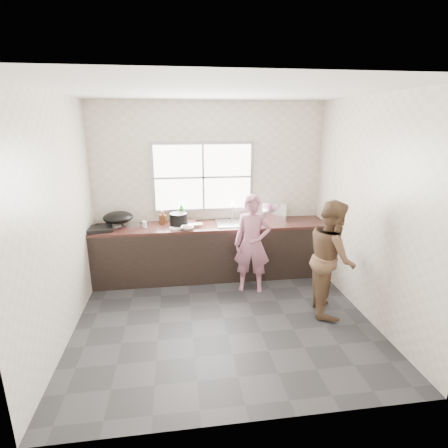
{
  "coord_description": "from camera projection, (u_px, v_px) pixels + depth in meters",
  "views": [
    {
      "loc": [
        -0.53,
        -3.86,
        2.39
      ],
      "look_at": [
        0.1,
        0.65,
        1.05
      ],
      "focal_mm": 28.0,
      "sensor_mm": 36.0,
      "label": 1
    }
  ],
  "objects": [
    {
      "name": "floor",
      "position": [
        223.0,
        319.0,
        4.41
      ],
      "size": [
        3.6,
        3.2,
        0.01
      ],
      "primitive_type": "cube",
      "color": "#2A2A2C",
      "rests_on": "ground"
    },
    {
      "name": "ceiling",
      "position": [
        223.0,
        90.0,
        3.64
      ],
      "size": [
        3.6,
        3.2,
        0.01
      ],
      "primitive_type": "cube",
      "color": "silver",
      "rests_on": "wall_back"
    },
    {
      "name": "wall_back",
      "position": [
        209.0,
        189.0,
        5.55
      ],
      "size": [
        3.6,
        0.01,
        2.7
      ],
      "primitive_type": "cube",
      "color": "beige",
      "rests_on": "ground"
    },
    {
      "name": "wall_left",
      "position": [
        59.0,
        221.0,
        3.79
      ],
      "size": [
        0.01,
        3.2,
        2.7
      ],
      "primitive_type": "cube",
      "color": "beige",
      "rests_on": "ground"
    },
    {
      "name": "wall_right",
      "position": [
        369.0,
        210.0,
        4.27
      ],
      "size": [
        0.01,
        3.2,
        2.7
      ],
      "primitive_type": "cube",
      "color": "beige",
      "rests_on": "ground"
    },
    {
      "name": "wall_front",
      "position": [
        254.0,
        272.0,
        2.5
      ],
      "size": [
        3.6,
        0.01,
        2.7
      ],
      "primitive_type": "cube",
      "color": "silver",
      "rests_on": "ground"
    },
    {
      "name": "cabinet",
      "position": [
        212.0,
        252.0,
        5.52
      ],
      "size": [
        3.6,
        0.62,
        0.82
      ],
      "primitive_type": "cube",
      "color": "black",
      "rests_on": "floor"
    },
    {
      "name": "countertop",
      "position": [
        212.0,
        226.0,
        5.4
      ],
      "size": [
        3.6,
        0.64,
        0.04
      ],
      "primitive_type": "cube",
      "color": "#331915",
      "rests_on": "cabinet"
    },
    {
      "name": "sink",
      "position": [
        234.0,
        223.0,
        5.43
      ],
      "size": [
        0.55,
        0.45,
        0.02
      ],
      "primitive_type": "cube",
      "color": "silver",
      "rests_on": "countertop"
    },
    {
      "name": "faucet",
      "position": [
        232.0,
        211.0,
        5.58
      ],
      "size": [
        0.02,
        0.02,
        0.3
      ],
      "primitive_type": "cylinder",
      "color": "silver",
      "rests_on": "countertop"
    },
    {
      "name": "window_frame",
      "position": [
        203.0,
        177.0,
        5.47
      ],
      "size": [
        1.6,
        0.05,
        1.1
      ],
      "primitive_type": "cube",
      "color": "#9EA0A5",
      "rests_on": "wall_back"
    },
    {
      "name": "window_glazing",
      "position": [
        203.0,
        177.0,
        5.44
      ],
      "size": [
        1.5,
        0.01,
        1.0
      ],
      "primitive_type": "cube",
      "color": "white",
      "rests_on": "window_frame"
    },
    {
      "name": "woman",
      "position": [
        252.0,
        247.0,
        4.99
      ],
      "size": [
        0.55,
        0.43,
        1.33
      ],
      "primitive_type": "imported",
      "rotation": [
        0.0,
        0.0,
        -0.26
      ],
      "color": "#B36B83",
      "rests_on": "floor"
    },
    {
      "name": "person_side",
      "position": [
        331.0,
        257.0,
        4.41
      ],
      "size": [
        0.7,
        0.82,
        1.48
      ],
      "primitive_type": "imported",
      "rotation": [
        0.0,
        0.0,
        1.35
      ],
      "color": "brown",
      "rests_on": "floor"
    },
    {
      "name": "cutting_board",
      "position": [
        183.0,
        222.0,
        5.43
      ],
      "size": [
        0.5,
        0.5,
        0.04
      ],
      "primitive_type": "cylinder",
      "rotation": [
        0.0,
        0.0,
        -0.35
      ],
      "color": "black",
      "rests_on": "countertop"
    },
    {
      "name": "cleaver",
      "position": [
        195.0,
        224.0,
        5.26
      ],
      "size": [
        0.22,
        0.13,
        0.01
      ],
      "primitive_type": "cube",
      "rotation": [
        0.0,
        0.0,
        0.12
      ],
      "color": "silver",
      "rests_on": "cutting_board"
    },
    {
      "name": "bowl_mince",
      "position": [
        187.0,
        228.0,
        5.13
      ],
      "size": [
        0.22,
        0.22,
        0.05
      ],
      "primitive_type": "imported",
      "rotation": [
        0.0,
        0.0,
        -0.16
      ],
      "color": "white",
      "rests_on": "countertop"
    },
    {
      "name": "bowl_crabs",
      "position": [
        254.0,
        224.0,
        5.29
      ],
      "size": [
        0.26,
        0.26,
        0.06
      ],
      "primitive_type": "imported",
      "rotation": [
        0.0,
        0.0,
        0.4
      ],
      "color": "white",
      "rests_on": "countertop"
    },
    {
      "name": "bowl_held",
      "position": [
        255.0,
        225.0,
        5.26
      ],
      "size": [
        0.21,
        0.21,
        0.06
      ],
      "primitive_type": "imported",
      "rotation": [
        0.0,
        0.0,
        0.09
      ],
      "color": "white",
      "rests_on": "countertop"
    },
    {
      "name": "black_pot",
      "position": [
        179.0,
        220.0,
        5.3
      ],
      "size": [
        0.3,
        0.3,
        0.19
      ],
      "primitive_type": "cylinder",
      "rotation": [
        0.0,
        0.0,
        -0.12
      ],
      "color": "black",
      "rests_on": "countertop"
    },
    {
      "name": "plate_food",
      "position": [
        176.0,
        228.0,
        5.19
      ],
      "size": [
        0.27,
        0.27,
        0.02
      ],
      "primitive_type": "cylinder",
      "rotation": [
        0.0,
        0.0,
        -0.39
      ],
      "color": "silver",
      "rests_on": "countertop"
    },
    {
      "name": "bottle_green",
      "position": [
        181.0,
        212.0,
        5.5
      ],
      "size": [
        0.13,
        0.13,
        0.32
      ],
      "primitive_type": "imported",
      "rotation": [
        0.0,
        0.0,
        0.06
      ],
      "color": "#2C8933",
      "rests_on": "countertop"
    },
    {
      "name": "bottle_brown_tall",
      "position": [
        163.0,
        218.0,
        5.41
      ],
      "size": [
        0.11,
        0.11,
        0.19
      ],
      "primitive_type": "imported",
      "rotation": [
        0.0,
        0.0,
        -0.33
      ],
      "color": "#512A14",
      "rests_on": "countertop"
    },
    {
      "name": "bottle_brown_short",
      "position": [
        183.0,
        220.0,
        5.36
      ],
      "size": [
        0.14,
        0.14,
        0.15
      ],
      "primitive_type": "imported",
      "rotation": [
        0.0,
        0.0,
        0.21
      ],
      "color": "#4B2D12",
      "rests_on": "countertop"
    },
    {
      "name": "glass_jar",
      "position": [
        144.0,
        224.0,
        5.22
      ],
      "size": [
        0.08,
        0.08,
        0.1
      ],
      "primitive_type": "cylinder",
      "rotation": [
        0.0,
        0.0,
        -0.27
      ],
      "color": "silver",
      "rests_on": "countertop"
    },
    {
      "name": "burner",
      "position": [
        100.0,
        229.0,
        5.09
      ],
      "size": [
        0.41,
        0.41,
        0.05
      ],
      "primitive_type": "cube",
      "rotation": [
        0.0,
        0.0,
        0.18
      ],
      "color": "black",
      "rests_on": "countertop"
    },
    {
      "name": "wok",
      "position": [
        118.0,
        217.0,
        5.24
      ],
      "size": [
        0.57,
        0.57,
        0.17
      ],
      "primitive_type": "ellipsoid",
      "rotation": [
        0.0,
        0.0,
        -0.36
      ],
      "color": "black",
      "rests_on": "burner"
    },
    {
      "name": "dish_rack",
      "position": [
        275.0,
        211.0,
        5.66
      ],
      "size": [
        0.45,
        0.39,
        0.28
      ],
      "primitive_type": "cube",
      "rotation": [
        0.0,
        0.0,
        -0.38
      ],
      "color": "white",
      "rests_on": "countertop"
    },
    {
      "name": "pot_lid_left",
      "position": [
        114.0,
        225.0,
        5.34
      ],
      "size": [
        0.32,
        0.32,
        0.01
      ],
      "primitive_type": "cylinder",
      "rotation": [
        0.0,
        0.0,
        0.27
      ],
      "color": "silver",
      "rests_on": "countertop"
    },
    {
      "name": "pot_lid_right",
      "position": [
        132.0,
        224.0,
        5.38
      ],
      "size": [
        0.31,
        0.31,
        0.01
      ],
      "primitive_type": "cylinder",
      "rotation": [
        0.0,
        0.0,
        -0.17
      ],
      "color": "#B5B7BD",
      "rests_on": "countertop"
    }
  ]
}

